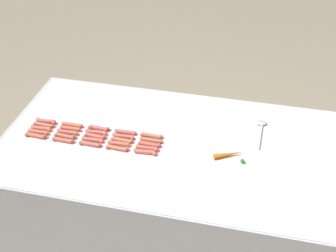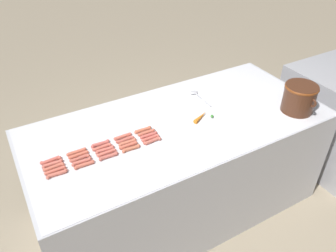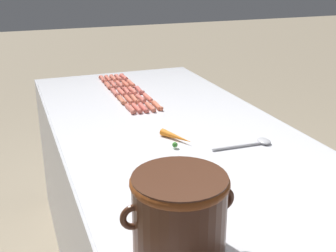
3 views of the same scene
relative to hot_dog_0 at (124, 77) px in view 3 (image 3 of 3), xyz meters
name	(u,v)px [view 3 (image 3 of 3)]	position (x,y,z in m)	size (l,w,h in m)	color
griddle_counter	(171,211)	(0.02, 0.93, -0.46)	(1.05, 2.27, 0.90)	#BCBCC1
hot_dog_0	(124,77)	(0.00, 0.00, 0.00)	(0.03, 0.13, 0.02)	#C9594B
hot_dog_1	(131,83)	(0.00, 0.17, 0.00)	(0.03, 0.13, 0.02)	#CB6149
hot_dog_2	(139,90)	(0.00, 0.33, 0.00)	(0.03, 0.13, 0.02)	#C3594F
hot_dog_3	(148,98)	(0.00, 0.49, 0.00)	(0.03, 0.13, 0.02)	#CD614E
hot_dog_4	(157,106)	(0.00, 0.65, 0.00)	(0.03, 0.13, 0.02)	#CC6648
hot_dog_5	(118,78)	(0.04, 0.00, 0.00)	(0.03, 0.13, 0.02)	#C66151
hot_dog_6	(126,84)	(0.03, 0.17, 0.00)	(0.03, 0.13, 0.02)	#CA5F47
hot_dog_7	(133,91)	(0.03, 0.33, 0.00)	(0.03, 0.13, 0.02)	#CE604F
hot_dog_8	(141,98)	(0.04, 0.49, 0.00)	(0.03, 0.13, 0.02)	#BF5C4E
hot_dog_9	(150,107)	(0.04, 0.66, 0.00)	(0.02, 0.13, 0.02)	#C8644C
hot_dog_10	(113,78)	(0.07, 0.00, 0.00)	(0.03, 0.13, 0.02)	#C7614C
hot_dog_11	(120,84)	(0.07, 0.17, 0.00)	(0.03, 0.13, 0.02)	#BF5D4D
hot_dog_12	(127,91)	(0.07, 0.34, 0.00)	(0.03, 0.13, 0.02)	#CB5F51
hot_dog_13	(135,99)	(0.07, 0.50, 0.00)	(0.03, 0.13, 0.02)	#CA674D
hot_dog_14	(143,108)	(0.07, 0.66, 0.00)	(0.03, 0.13, 0.02)	#C7594E
hot_dog_15	(108,79)	(0.11, 0.00, 0.00)	(0.03, 0.13, 0.02)	#C95E4B
hot_dog_16	(114,85)	(0.11, 0.17, 0.00)	(0.03, 0.13, 0.02)	#C36050
hot_dog_17	(121,92)	(0.10, 0.33, 0.00)	(0.03, 0.13, 0.02)	#CC6151
hot_dog_18	(129,99)	(0.10, 0.49, 0.00)	(0.03, 0.13, 0.02)	#CC614A
hot_dog_19	(137,108)	(0.11, 0.65, 0.00)	(0.03, 0.13, 0.02)	#CC5B4D
hot_dog_20	(103,79)	(0.14, 0.00, 0.00)	(0.03, 0.13, 0.02)	#C65F4C
hot_dog_21	(108,86)	(0.14, 0.17, 0.00)	(0.03, 0.13, 0.02)	#C45D47
hot_dog_22	(115,93)	(0.14, 0.33, 0.00)	(0.03, 0.13, 0.02)	#C05D4F
hot_dog_23	(122,100)	(0.14, 0.49, 0.00)	(0.03, 0.13, 0.02)	#C66648
hot_dog_24	(131,109)	(0.14, 0.65, 0.00)	(0.03, 0.13, 0.02)	#C36150
bean_pot	(179,211)	(0.34, 1.80, 0.11)	(0.31, 0.25, 0.22)	#472616
serving_spoon	(255,143)	(-0.22, 1.26, 0.00)	(0.27, 0.07, 0.02)	#B7B7BC
carrot	(176,137)	(0.07, 1.10, 0.00)	(0.10, 0.17, 0.03)	orange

